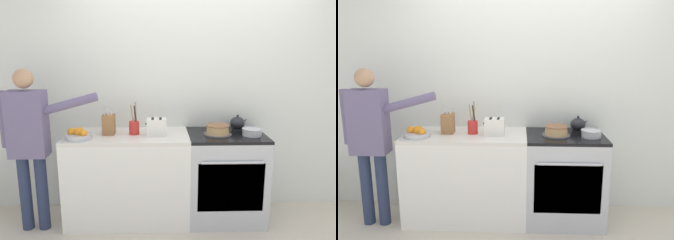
% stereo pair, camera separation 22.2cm
% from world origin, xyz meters
% --- Properties ---
extents(ground_plane, '(16.00, 16.00, 0.00)m').
position_xyz_m(ground_plane, '(0.00, 0.00, 0.00)').
color(ground_plane, beige).
extents(wall_back, '(8.00, 0.04, 2.60)m').
position_xyz_m(wall_back, '(0.00, 0.62, 1.30)').
color(wall_back, silver).
rests_on(wall_back, ground_plane).
extents(counter_cabinet, '(1.21, 0.60, 0.90)m').
position_xyz_m(counter_cabinet, '(-0.68, 0.30, 0.45)').
color(counter_cabinet, white).
rests_on(counter_cabinet, ground_plane).
extents(stove_range, '(0.76, 0.63, 0.90)m').
position_xyz_m(stove_range, '(0.30, 0.30, 0.45)').
color(stove_range, '#B7BABF').
rests_on(stove_range, ground_plane).
extents(layer_cake, '(0.27, 0.27, 0.10)m').
position_xyz_m(layer_cake, '(0.21, 0.27, 0.95)').
color(layer_cake, '#4C4C51').
rests_on(layer_cake, stove_range).
extents(tea_kettle, '(0.19, 0.15, 0.15)m').
position_xyz_m(tea_kettle, '(0.45, 0.48, 0.96)').
color(tea_kettle, '#232328').
rests_on(tea_kettle, stove_range).
extents(mixing_bowl, '(0.20, 0.20, 0.07)m').
position_xyz_m(mixing_bowl, '(0.54, 0.23, 0.94)').
color(mixing_bowl, '#B7BABF').
rests_on(mixing_bowl, stove_range).
extents(knife_block, '(0.11, 0.15, 0.29)m').
position_xyz_m(knife_block, '(-0.86, 0.33, 1.00)').
color(knife_block, olive).
rests_on(knife_block, counter_cabinet).
extents(utensil_crock, '(0.10, 0.10, 0.33)m').
position_xyz_m(utensil_crock, '(-0.61, 0.31, 0.98)').
color(utensil_crock, red).
rests_on(utensil_crock, counter_cabinet).
extents(fruit_bowl, '(0.25, 0.25, 0.11)m').
position_xyz_m(fruit_bowl, '(-1.12, 0.16, 0.94)').
color(fruit_bowl, '#B7BABF').
rests_on(fruit_bowl, counter_cabinet).
extents(toaster, '(0.20, 0.14, 0.17)m').
position_xyz_m(toaster, '(-0.39, 0.27, 0.98)').
color(toaster, silver).
rests_on(toaster, counter_cabinet).
extents(person_baker, '(0.91, 0.20, 1.56)m').
position_xyz_m(person_baker, '(-1.56, 0.13, 0.92)').
color(person_baker, '#283351').
rests_on(person_baker, ground_plane).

